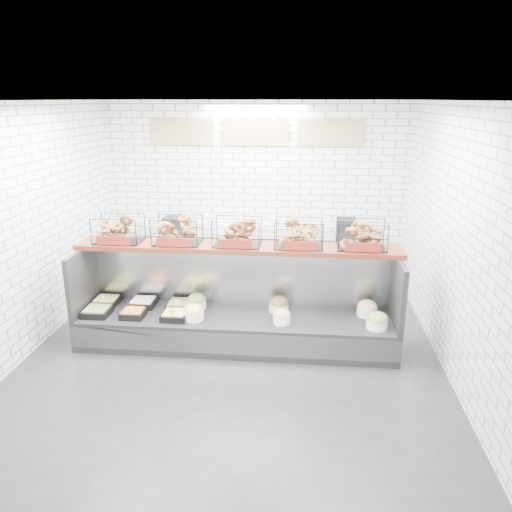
# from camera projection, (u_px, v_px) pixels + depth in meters

# --- Properties ---
(ground) EXTENTS (5.50, 5.50, 0.00)m
(ground) POSITION_uv_depth(u_px,v_px,m) (233.00, 354.00, 6.16)
(ground) COLOR black
(ground) RESTS_ON ground
(room_shell) EXTENTS (5.02, 5.51, 3.01)m
(room_shell) POSITION_uv_depth(u_px,v_px,m) (238.00, 181.00, 6.11)
(room_shell) COLOR white
(room_shell) RESTS_ON ground
(display_case) EXTENTS (4.00, 0.90, 1.20)m
(display_case) POSITION_uv_depth(u_px,v_px,m) (236.00, 319.00, 6.39)
(display_case) COLOR black
(display_case) RESTS_ON ground
(bagel_shelf) EXTENTS (4.10, 0.50, 0.40)m
(bagel_shelf) POSITION_uv_depth(u_px,v_px,m) (237.00, 235.00, 6.23)
(bagel_shelf) COLOR #40160D
(bagel_shelf) RESTS_ON display_case
(prep_counter) EXTENTS (4.00, 0.60, 1.20)m
(prep_counter) POSITION_uv_depth(u_px,v_px,m) (253.00, 258.00, 8.32)
(prep_counter) COLOR #93969B
(prep_counter) RESTS_ON ground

